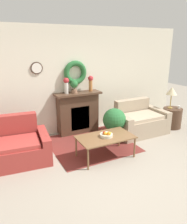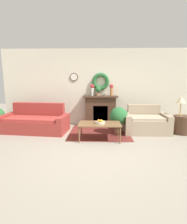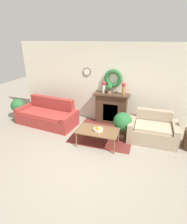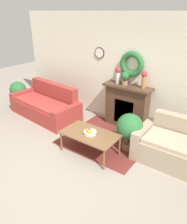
% 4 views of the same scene
% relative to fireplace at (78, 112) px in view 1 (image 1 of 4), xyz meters
% --- Properties ---
extents(ground_plane, '(16.00, 16.00, 0.00)m').
position_rel_fireplace_xyz_m(ground_plane, '(-0.12, -2.39, -0.55)').
color(ground_plane, gray).
extents(floor_rug, '(1.84, 1.76, 0.01)m').
position_rel_fireplace_xyz_m(floor_rug, '(-0.03, -0.83, -0.54)').
color(floor_rug, maroon).
rests_on(floor_rug, ground_plane).
extents(wall_back, '(6.80, 0.20, 2.70)m').
position_rel_fireplace_xyz_m(wall_back, '(-0.11, 0.20, 0.81)').
color(wall_back, beige).
rests_on(wall_back, ground_plane).
extents(fireplace, '(1.20, 0.41, 1.08)m').
position_rel_fireplace_xyz_m(fireplace, '(0.00, 0.00, 0.00)').
color(fireplace, '#4C3323').
rests_on(fireplace, ground_plane).
extents(loveseat_right, '(1.37, 0.91, 0.83)m').
position_rel_fireplace_xyz_m(loveseat_right, '(1.41, -0.75, -0.24)').
color(loveseat_right, tan).
rests_on(loveseat_right, ground_plane).
extents(coffee_table, '(1.14, 0.66, 0.46)m').
position_rel_fireplace_xyz_m(coffee_table, '(-0.03, -1.50, -0.12)').
color(coffee_table, brown).
rests_on(coffee_table, ground_plane).
extents(fruit_bowl, '(0.26, 0.26, 0.12)m').
position_rel_fireplace_xyz_m(fruit_bowl, '(-0.02, -1.52, -0.04)').
color(fruit_bowl, beige).
rests_on(fruit_bowl, coffee_table).
extents(side_table_by_loveseat, '(0.52, 0.52, 0.56)m').
position_rel_fireplace_xyz_m(side_table_by_loveseat, '(2.49, -0.88, -0.27)').
color(side_table_by_loveseat, '#4C3323').
rests_on(side_table_by_loveseat, ground_plane).
extents(table_lamp, '(0.29, 0.29, 0.59)m').
position_rel_fireplace_xyz_m(table_lamp, '(2.42, -0.83, 0.48)').
color(table_lamp, '#B28E42').
rests_on(table_lamp, side_table_by_loveseat).
extents(mug, '(0.07, 0.07, 0.08)m').
position_rel_fireplace_xyz_m(mug, '(2.60, -0.97, 0.05)').
color(mug, silver).
rests_on(mug, side_table_by_loveseat).
extents(vase_on_mantel_left, '(0.14, 0.14, 0.39)m').
position_rel_fireplace_xyz_m(vase_on_mantel_left, '(-0.29, 0.01, 0.76)').
color(vase_on_mantel_left, silver).
rests_on(vase_on_mantel_left, fireplace).
extents(vase_on_mantel_right, '(0.13, 0.13, 0.40)m').
position_rel_fireplace_xyz_m(vase_on_mantel_right, '(0.38, 0.01, 0.77)').
color(vase_on_mantel_right, '#AD6B38').
rests_on(vase_on_mantel_right, fireplace).
extents(potted_plant_on_mantel, '(0.19, 0.19, 0.32)m').
position_rel_fireplace_xyz_m(potted_plant_on_mantel, '(-0.09, -0.01, 0.72)').
color(potted_plant_on_mantel, '#8E664C').
rests_on(potted_plant_on_mantel, fireplace).
extents(potted_plant_floor_by_loveseat, '(0.55, 0.55, 0.82)m').
position_rel_fireplace_xyz_m(potted_plant_floor_by_loveseat, '(0.55, -0.92, -0.03)').
color(potted_plant_floor_by_loveseat, '#8E664C').
rests_on(potted_plant_floor_by_loveseat, ground_plane).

